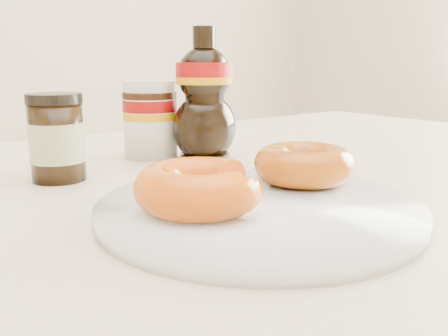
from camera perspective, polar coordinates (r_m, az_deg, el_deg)
dining_table at (r=0.57m, az=1.14°, el=-10.07°), size 1.40×0.90×0.75m
plate at (r=0.44m, az=3.97°, el=-4.64°), size 0.28×0.28×0.01m
donut_bitten at (r=0.41m, az=-2.88°, el=-2.20°), size 0.12×0.12×0.04m
donut_whole at (r=0.51m, az=9.14°, el=0.45°), size 0.11×0.11×0.04m
nutella_jar at (r=0.70m, az=-8.44°, el=5.87°), size 0.07×0.07×0.11m
syrup_bottle at (r=0.68m, az=-2.24°, el=8.44°), size 0.09×0.08×0.18m
dark_jar at (r=0.59m, az=-18.57°, el=3.22°), size 0.06×0.06×0.10m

